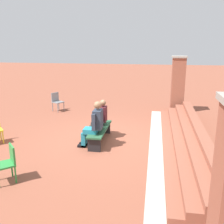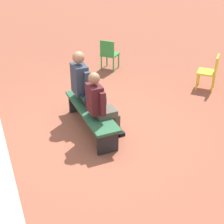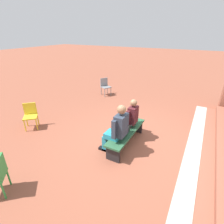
# 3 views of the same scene
# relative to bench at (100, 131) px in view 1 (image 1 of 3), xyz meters

# --- Properties ---
(ground_plane) EXTENTS (60.00, 60.00, 0.00)m
(ground_plane) POSITION_rel_bench_xyz_m (-0.14, 0.09, -0.35)
(ground_plane) COLOR brown
(concrete_strip) EXTENTS (8.16, 0.40, 0.01)m
(concrete_strip) POSITION_rel_bench_xyz_m (-0.00, 1.75, -0.35)
(concrete_strip) COLOR #B7B2A8
(concrete_strip) RESTS_ON ground
(brick_steps) EXTENTS (7.36, 1.20, 0.60)m
(brick_steps) POSITION_rel_bench_xyz_m (0.00, 2.70, -0.13)
(brick_steps) COLOR #93513D
(brick_steps) RESTS_ON ground
(brick_pillar_left_of_steps) EXTENTS (0.64, 0.64, 2.48)m
(brick_pillar_left_of_steps) POSITION_rel_bench_xyz_m (-4.21, 2.64, 0.90)
(brick_pillar_left_of_steps) COLOR #93513D
(brick_pillar_left_of_steps) RESTS_ON ground
(bench) EXTENTS (1.80, 0.44, 0.45)m
(bench) POSITION_rel_bench_xyz_m (0.00, 0.00, 0.00)
(bench) COLOR #285638
(bench) RESTS_ON ground
(person_student) EXTENTS (0.51, 0.64, 1.29)m
(person_student) POSITION_rel_bench_xyz_m (-0.33, -0.06, 0.34)
(person_student) COLOR #4C473D
(person_student) RESTS_ON ground
(person_adult) EXTENTS (0.58, 0.73, 1.41)m
(person_adult) POSITION_rel_bench_xyz_m (0.45, -0.07, 0.39)
(person_adult) COLOR teal
(person_adult) RESTS_ON ground
(laptop) EXTENTS (0.32, 0.29, 0.21)m
(laptop) POSITION_rel_bench_xyz_m (0.10, 0.01, 0.15)
(laptop) COLOR black
(laptop) RESTS_ON bench
(plastic_chair_foreground) EXTENTS (0.59, 0.59, 0.84)m
(plastic_chair_foreground) POSITION_rel_bench_xyz_m (2.72, -1.52, 0.13)
(plastic_chair_foreground) COLOR #2D893D
(plastic_chair_foreground) RESTS_ON ground
(plastic_chair_by_pillar) EXTENTS (0.57, 0.57, 0.84)m
(plastic_chair_by_pillar) POSITION_rel_bench_xyz_m (-3.45, -2.74, 0.13)
(plastic_chair_by_pillar) COLOR gray
(plastic_chair_by_pillar) RESTS_ON ground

